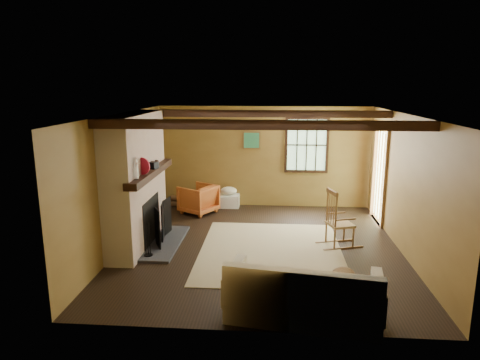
# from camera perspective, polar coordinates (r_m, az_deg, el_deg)

# --- Properties ---
(ground) EXTENTS (5.50, 5.50, 0.00)m
(ground) POSITION_cam_1_polar(r_m,az_deg,el_deg) (7.91, 2.66, -8.87)
(ground) COLOR black
(ground) RESTS_ON ground
(room_envelope) EXTENTS (5.02, 5.52, 2.44)m
(room_envelope) POSITION_cam_1_polar(r_m,az_deg,el_deg) (7.71, 4.49, 3.18)
(room_envelope) COLOR olive
(room_envelope) RESTS_ON ground
(fireplace) EXTENTS (1.02, 2.30, 2.40)m
(fireplace) POSITION_cam_1_polar(r_m,az_deg,el_deg) (7.95, -13.51, -0.76)
(fireplace) COLOR #A96341
(fireplace) RESTS_ON ground
(rug) EXTENTS (2.50, 3.00, 0.01)m
(rug) POSITION_cam_1_polar(r_m,az_deg,el_deg) (7.72, 4.12, -9.42)
(rug) COLOR tan
(rug) RESTS_ON ground
(rocking_chair) EXTENTS (0.86, 0.61, 1.07)m
(rocking_chair) POSITION_cam_1_polar(r_m,az_deg,el_deg) (8.00, 12.95, -5.50)
(rocking_chair) COLOR tan
(rocking_chair) RESTS_ON ground
(sofa) EXTENTS (2.04, 1.14, 0.78)m
(sofa) POSITION_cam_1_polar(r_m,az_deg,el_deg) (5.62, 8.45, -15.32)
(sofa) COLOR white
(sofa) RESTS_ON ground
(firewood_pile) EXTENTS (0.72, 0.13, 0.26)m
(firewood_pile) POSITION_cam_1_polar(r_m,az_deg,el_deg) (10.46, -7.28, -2.79)
(firewood_pile) COLOR brown
(firewood_pile) RESTS_ON ground
(laundry_basket) EXTENTS (0.50, 0.38, 0.30)m
(laundry_basket) POSITION_cam_1_polar(r_m,az_deg,el_deg) (10.33, -1.51, -2.78)
(laundry_basket) COLOR white
(laundry_basket) RESTS_ON ground
(basket_pillow) EXTENTS (0.45, 0.39, 0.20)m
(basket_pillow) POSITION_cam_1_polar(r_m,az_deg,el_deg) (10.27, -1.52, -1.45)
(basket_pillow) COLOR white
(basket_pillow) RESTS_ON laundry_basket
(armchair) EXTENTS (0.99, 0.99, 0.66)m
(armchair) POSITION_cam_1_polar(r_m,az_deg,el_deg) (9.84, -5.58, -2.53)
(armchair) COLOR #BF6026
(armchair) RESTS_ON ground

